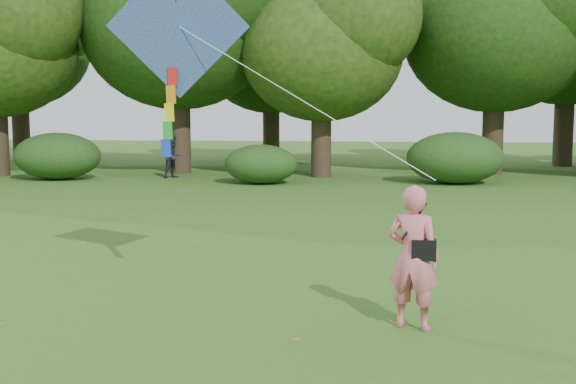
# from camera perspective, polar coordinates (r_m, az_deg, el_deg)

# --- Properties ---
(ground) EXTENTS (100.00, 100.00, 0.00)m
(ground) POSITION_cam_1_polar(r_m,az_deg,el_deg) (9.13, 7.29, -10.99)
(ground) COLOR #265114
(ground) RESTS_ON ground
(man_kite_flyer) EXTENTS (0.77, 0.64, 1.82)m
(man_kite_flyer) POSITION_cam_1_polar(r_m,az_deg,el_deg) (9.15, 9.87, -5.10)
(man_kite_flyer) COLOR #DF6978
(man_kite_flyer) RESTS_ON ground
(bystander_left) EXTENTS (1.00, 1.04, 1.69)m
(bystander_left) POSITION_cam_1_polar(r_m,az_deg,el_deg) (28.67, -9.05, 2.79)
(bystander_left) COLOR #262932
(bystander_left) RESTS_ON ground
(crossbody_bag) EXTENTS (0.43, 0.20, 0.72)m
(crossbody_bag) POSITION_cam_1_polar(r_m,az_deg,el_deg) (9.11, 10.63, -4.41)
(crossbody_bag) COLOR black
(crossbody_bag) RESTS_ON ground
(flying_kite) EXTENTS (4.58, 1.62, 3.07)m
(flying_kite) POSITION_cam_1_polar(r_m,az_deg,el_deg) (10.69, -8.65, 12.51)
(flying_kite) COLOR #2668A8
(flying_kite) RESTS_ON ground
(tree_line) EXTENTS (54.70, 15.30, 9.48)m
(tree_line) POSITION_cam_1_polar(r_m,az_deg,el_deg) (31.76, 9.78, 11.75)
(tree_line) COLOR #3A2D1E
(tree_line) RESTS_ON ground
(shrub_band) EXTENTS (39.15, 3.22, 1.88)m
(shrub_band) POSITION_cam_1_polar(r_m,az_deg,el_deg) (26.37, 5.08, 2.54)
(shrub_band) COLOR #264919
(shrub_band) RESTS_ON ground
(fallen_leaves) EXTENTS (10.37, 12.32, 0.01)m
(fallen_leaves) POSITION_cam_1_polar(r_m,az_deg,el_deg) (12.70, 1.90, -5.85)
(fallen_leaves) COLOR olive
(fallen_leaves) RESTS_ON ground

